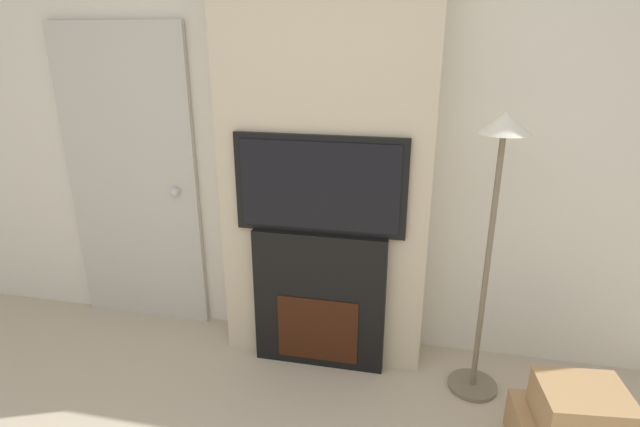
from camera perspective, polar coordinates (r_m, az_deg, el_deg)
wall_back at (r=2.98m, az=1.33°, el=9.14°), size 6.00×0.06×2.70m
chimney_breast at (r=2.81m, az=0.64°, el=8.50°), size 1.19×0.30×2.70m
fireplace at (r=3.00m, az=-0.00°, el=-9.75°), size 0.77×0.15×0.85m
television at (r=2.72m, az=-0.01°, el=3.28°), size 0.95×0.07×0.55m
floor_lamp at (r=2.63m, az=19.35°, el=1.07°), size 0.27×0.27×1.56m
entry_door at (r=3.50m, az=-20.65°, el=3.43°), size 0.91×0.09×1.98m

